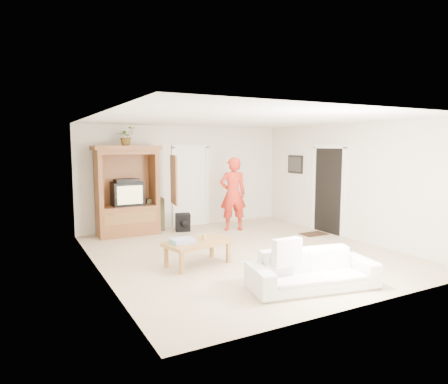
% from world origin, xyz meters
% --- Properties ---
extents(floor, '(6.00, 6.00, 0.00)m').
position_xyz_m(floor, '(0.00, 0.00, 0.00)').
color(floor, tan).
rests_on(floor, ground).
extents(ceiling, '(6.00, 6.00, 0.00)m').
position_xyz_m(ceiling, '(0.00, 0.00, 2.60)').
color(ceiling, white).
rests_on(ceiling, floor).
extents(wall_back, '(5.50, 0.00, 5.50)m').
position_xyz_m(wall_back, '(0.00, 3.00, 1.30)').
color(wall_back, silver).
rests_on(wall_back, floor).
extents(wall_front, '(5.50, 0.00, 5.50)m').
position_xyz_m(wall_front, '(0.00, -3.00, 1.30)').
color(wall_front, silver).
rests_on(wall_front, floor).
extents(wall_left, '(0.00, 6.00, 6.00)m').
position_xyz_m(wall_left, '(-2.75, 0.00, 1.30)').
color(wall_left, silver).
rests_on(wall_left, floor).
extents(wall_right, '(0.00, 6.00, 6.00)m').
position_xyz_m(wall_right, '(2.75, 0.00, 1.30)').
color(wall_right, silver).
rests_on(wall_right, floor).
extents(armoire, '(1.82, 1.14, 2.10)m').
position_xyz_m(armoire, '(-1.58, 2.66, 0.91)').
color(armoire, brown).
rests_on(armoire, floor).
extents(door_back, '(0.85, 0.05, 2.04)m').
position_xyz_m(door_back, '(0.15, 2.97, 1.02)').
color(door_back, white).
rests_on(door_back, floor).
extents(doorway_right, '(0.05, 0.90, 2.04)m').
position_xyz_m(doorway_right, '(2.73, 0.60, 1.02)').
color(doorway_right, black).
rests_on(doorway_right, floor).
extents(framed_picture, '(0.03, 0.60, 0.48)m').
position_xyz_m(framed_picture, '(2.73, 1.90, 1.60)').
color(framed_picture, black).
rests_on(framed_picture, wall_right).
extents(doormat, '(0.60, 0.40, 0.02)m').
position_xyz_m(doormat, '(2.30, 0.60, 0.01)').
color(doormat, '#382316').
rests_on(doormat, floor).
extents(plant, '(0.50, 0.48, 0.43)m').
position_xyz_m(plant, '(-1.60, 2.63, 2.31)').
color(plant, '#4C7238').
rests_on(plant, armoire).
extents(man, '(0.76, 0.60, 1.82)m').
position_xyz_m(man, '(0.84, 1.93, 0.91)').
color(man, red).
rests_on(man, floor).
extents(sofa, '(2.00, 1.10, 0.55)m').
position_xyz_m(sofa, '(-0.12, -2.17, 0.28)').
color(sofa, white).
rests_on(sofa, floor).
extents(coffee_table, '(1.26, 0.86, 0.43)m').
position_xyz_m(coffee_table, '(-1.14, -0.32, 0.38)').
color(coffee_table, '#9F7037').
rests_on(coffee_table, floor).
extents(towel, '(0.41, 0.32, 0.08)m').
position_xyz_m(towel, '(-1.43, -0.32, 0.47)').
color(towel, '#DB49A8').
rests_on(towel, coffee_table).
extents(candle, '(0.08, 0.08, 0.10)m').
position_xyz_m(candle, '(-0.98, -0.27, 0.48)').
color(candle, tan).
rests_on(candle, coffee_table).
extents(backpack_black, '(0.39, 0.28, 0.43)m').
position_xyz_m(backpack_black, '(-0.33, 2.36, 0.22)').
color(backpack_black, black).
rests_on(backpack_black, floor).
extents(backpack_olive, '(0.45, 0.35, 0.81)m').
position_xyz_m(backpack_olive, '(-0.88, 2.83, 0.40)').
color(backpack_olive, '#47442B').
rests_on(backpack_olive, floor).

